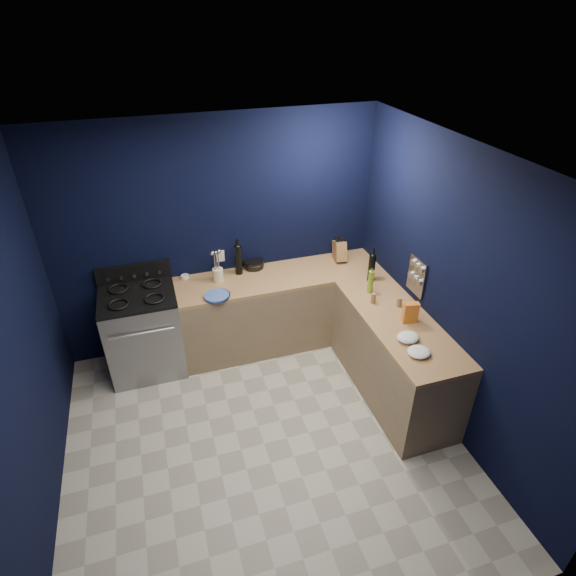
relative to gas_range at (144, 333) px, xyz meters
name	(u,v)px	position (x,y,z in m)	size (l,w,h in m)	color
floor	(264,444)	(0.93, -1.42, -0.47)	(3.50, 3.50, 0.02)	#ACA898
ceiling	(253,166)	(0.93, -1.42, 2.15)	(3.50, 3.50, 0.02)	silver
wall_back	(218,237)	(0.93, 0.34, 0.84)	(3.50, 0.02, 2.60)	black
wall_right	(454,295)	(2.69, -1.42, 0.84)	(0.02, 3.50, 2.60)	black
wall_left	(9,380)	(-0.83, -1.42, 0.84)	(0.02, 3.50, 2.60)	black
wall_front	(354,549)	(0.93, -3.18, 0.84)	(3.50, 0.02, 2.60)	black
cab_back	(281,310)	(1.53, 0.02, -0.03)	(2.30, 0.63, 0.86)	#826B4E
top_back	(280,277)	(1.53, 0.02, 0.42)	(2.30, 0.63, 0.04)	brown
cab_right	(393,358)	(2.37, -1.13, -0.03)	(0.63, 1.67, 0.86)	#826B4E
top_right	(399,322)	(2.37, -1.13, 0.42)	(0.63, 1.67, 0.04)	brown
gas_range	(144,333)	(0.00, 0.00, 0.00)	(0.76, 0.66, 0.92)	gray
oven_door	(146,352)	(0.00, -0.32, -0.01)	(0.59, 0.02, 0.42)	black
cooktop	(137,296)	(0.00, 0.00, 0.48)	(0.76, 0.66, 0.03)	black
backguard	(134,273)	(0.00, 0.30, 0.58)	(0.76, 0.06, 0.20)	black
spice_panel	(417,276)	(2.67, -0.87, 0.72)	(0.02, 0.28, 0.38)	gray
wall_outlet	(220,256)	(0.93, 0.32, 0.62)	(0.09, 0.02, 0.13)	white
plate_stack	(217,296)	(0.78, -0.22, 0.46)	(0.25, 0.25, 0.03)	#3864AD
ramekin	(185,277)	(0.52, 0.27, 0.46)	(0.09, 0.09, 0.03)	white
utensil_crock	(218,275)	(0.86, 0.11, 0.51)	(0.12, 0.12, 0.14)	beige
wine_bottle_back	(238,260)	(1.10, 0.19, 0.61)	(0.08, 0.08, 0.33)	black
lemon_basket	(254,264)	(1.29, 0.27, 0.48)	(0.22, 0.22, 0.09)	black
knife_block	(339,251)	(2.29, 0.15, 0.55)	(0.12, 0.21, 0.23)	brown
wine_bottle_right	(372,268)	(2.43, -0.39, 0.59)	(0.07, 0.07, 0.30)	black
oil_bottle	(371,282)	(2.31, -0.60, 0.57)	(0.06, 0.06, 0.25)	#6F9E20
spice_jar_near	(373,298)	(2.26, -0.79, 0.49)	(0.05, 0.05, 0.11)	olive
spice_jar_far	(399,302)	(2.48, -0.92, 0.49)	(0.05, 0.05, 0.10)	olive
crouton_bag	(410,313)	(2.44, -1.19, 0.54)	(0.14, 0.07, 0.21)	#B6250D
towel_front	(408,337)	(2.28, -1.43, 0.48)	(0.20, 0.17, 0.07)	white
towel_end	(419,352)	(2.27, -1.64, 0.47)	(0.20, 0.18, 0.06)	white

